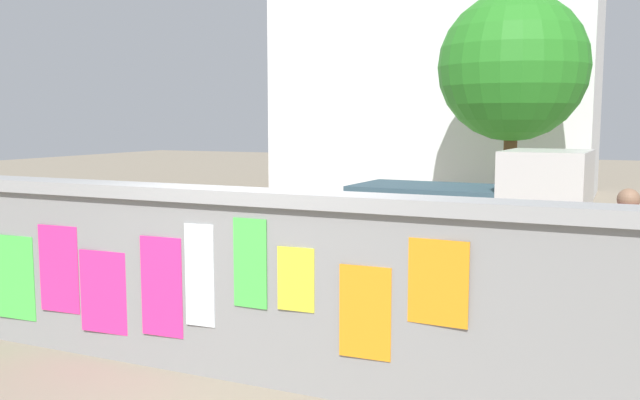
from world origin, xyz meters
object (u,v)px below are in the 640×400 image
auto_rickshaw_truck (479,210)px  person_walking (626,251)px  motorcycle (214,265)px  bicycle_near (483,304)px  tree_roadside (513,67)px

auto_rickshaw_truck → person_walking: bearing=-57.0°
motorcycle → bicycle_near: size_ratio=1.13×
tree_roadside → bicycle_near: bearing=-82.7°
tree_roadside → auto_rickshaw_truck: bearing=-85.8°
auto_rickshaw_truck → person_walking: 3.88m
auto_rickshaw_truck → bicycle_near: auto_rickshaw_truck is taller
auto_rickshaw_truck → person_walking: size_ratio=2.26×
motorcycle → tree_roadside: (2.27, 8.96, 3.03)m
auto_rickshaw_truck → bicycle_near: size_ratio=2.18×
tree_roadside → person_walking: bearing=-74.0°
auto_rickshaw_truck → bicycle_near: bearing=-77.9°
motorcycle → bicycle_near: bearing=-2.2°
motorcycle → person_walking: 4.82m
motorcycle → auto_rickshaw_truck: bearing=52.2°
bicycle_near → person_walking: 1.52m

